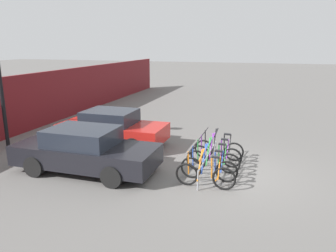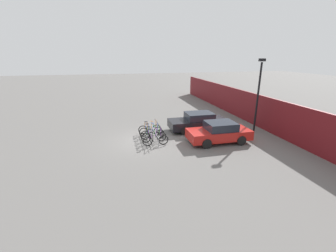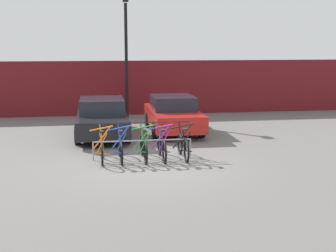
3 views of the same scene
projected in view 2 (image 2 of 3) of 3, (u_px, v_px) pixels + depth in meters
ground_plane at (145, 140)px, 15.54m from camera, size 120.00×120.00×0.00m
hoarding_wall at (267, 114)px, 17.27m from camera, size 36.00×0.16×2.58m
bike_rack at (155, 132)px, 15.66m from camera, size 2.95×0.04×0.57m
bicycle_orange at (150, 129)px, 16.77m from camera, size 0.68×1.71×1.05m
bicycle_blue at (151, 131)px, 16.27m from camera, size 0.68×1.71×1.05m
bicycle_green at (153, 134)px, 15.63m from camera, size 0.68×1.71×1.05m
bicycle_purple at (154, 137)px, 15.14m from camera, size 0.68×1.71×1.05m
bicycle_black at (156, 140)px, 14.54m from camera, size 0.68×1.71×1.05m
car_black at (198, 122)px, 17.45m from camera, size 1.91×4.47×1.40m
car_red at (219, 132)px, 15.02m from camera, size 1.91×4.16×1.40m
lamp_post at (258, 92)px, 16.56m from camera, size 0.24×0.44×5.41m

